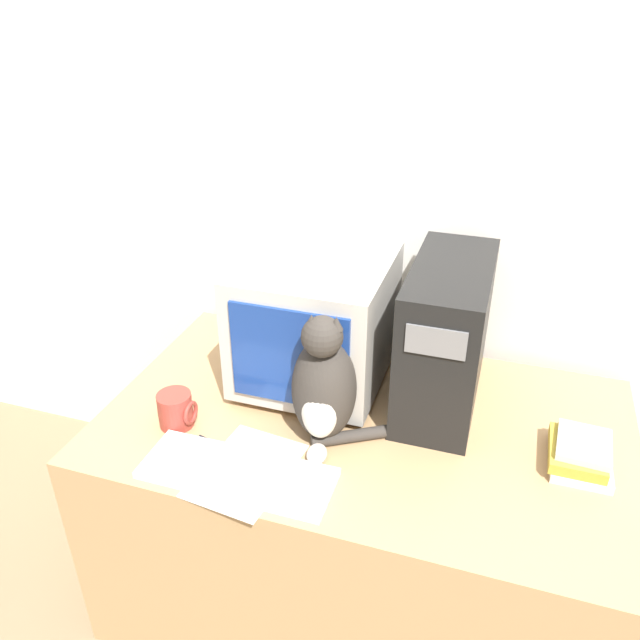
{
  "coord_description": "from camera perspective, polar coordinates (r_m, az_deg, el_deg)",
  "views": [
    {
      "loc": [
        0.31,
        -0.93,
        1.79
      ],
      "look_at": [
        -0.14,
        0.46,
        0.98
      ],
      "focal_mm": 35.0,
      "sensor_mm": 36.0,
      "label": 1
    }
  ],
  "objects": [
    {
      "name": "paper_sheet",
      "position": [
        1.62,
        -6.77,
        -13.47
      ],
      "size": [
        0.24,
        0.32,
        0.0
      ],
      "color": "white",
      "rests_on": "desk"
    },
    {
      "name": "book_stack",
      "position": [
        1.73,
        22.66,
        -11.2
      ],
      "size": [
        0.15,
        0.2,
        0.07
      ],
      "color": "beige",
      "rests_on": "desk"
    },
    {
      "name": "pen",
      "position": [
        1.69,
        -9.09,
        -11.28
      ],
      "size": [
        0.14,
        0.04,
        0.01
      ],
      "color": "black",
      "rests_on": "desk"
    },
    {
      "name": "mug",
      "position": [
        1.76,
        -13.0,
        -8.01
      ],
      "size": [
        0.1,
        0.09,
        0.1
      ],
      "color": "#9E382D",
      "rests_on": "desk"
    },
    {
      "name": "computer_tower",
      "position": [
        1.77,
        11.4,
        -1.41
      ],
      "size": [
        0.21,
        0.48,
        0.42
      ],
      "color": "black",
      "rests_on": "desk"
    },
    {
      "name": "cat",
      "position": [
        1.61,
        0.38,
        -6.15
      ],
      "size": [
        0.28,
        0.25,
        0.38
      ],
      "rotation": [
        0.0,
        0.0,
        0.14
      ],
      "color": "#38332D",
      "rests_on": "desk"
    },
    {
      "name": "keyboard",
      "position": [
        1.6,
        -7.57,
        -13.7
      ],
      "size": [
        0.48,
        0.18,
        0.02
      ],
      "color": "silver",
      "rests_on": "desk"
    },
    {
      "name": "crt_monitor",
      "position": [
        1.82,
        -0.37,
        -0.06
      ],
      "size": [
        0.41,
        0.45,
        0.39
      ],
      "color": "#BCB7AD",
      "rests_on": "desk"
    },
    {
      "name": "desk",
      "position": [
        2.01,
        3.76,
        -16.97
      ],
      "size": [
        1.45,
        0.86,
        0.7
      ],
      "color": "tan",
      "rests_on": "ground_plane"
    },
    {
      "name": "wall_back",
      "position": [
        1.96,
        8.39,
        12.6
      ],
      "size": [
        7.0,
        0.05,
        2.5
      ],
      "color": "silver",
      "rests_on": "ground_plane"
    }
  ]
}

